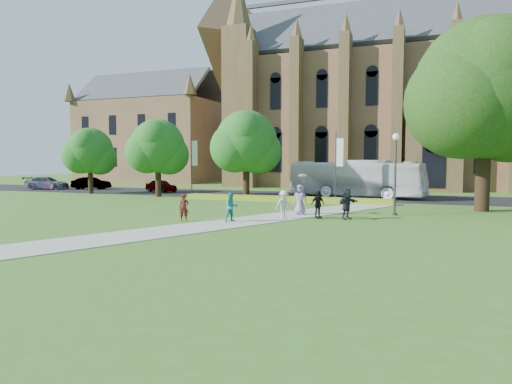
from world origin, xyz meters
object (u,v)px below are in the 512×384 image
at_px(car_1, 91,183).
at_px(car_2, 47,183).
at_px(pedestrian_0, 184,208).
at_px(large_tree, 486,89).
at_px(tour_coach, 356,179).
at_px(streetlamp, 395,164).
at_px(car_0, 161,186).

bearing_deg(car_1, car_2, 90.36).
bearing_deg(car_1, pedestrian_0, -150.24).
bearing_deg(large_tree, car_1, 167.13).
xyz_separation_m(tour_coach, pedestrian_0, (-6.72, -20.65, -0.97)).
height_order(large_tree, tour_coach, large_tree).
relative_size(car_2, pedestrian_0, 3.37).
bearing_deg(pedestrian_0, streetlamp, 2.32).
bearing_deg(car_0, pedestrian_0, -126.12).
relative_size(car_1, car_2, 0.86).
xyz_separation_m(tour_coach, car_1, (-31.77, 0.93, -1.03)).
bearing_deg(car_0, tour_coach, -71.70).
distance_m(large_tree, pedestrian_0, 21.86).
distance_m(streetlamp, car_2, 43.06).
bearing_deg(tour_coach, large_tree, -120.50).
distance_m(large_tree, car_0, 33.37).
distance_m(large_tree, car_1, 43.38).
height_order(large_tree, car_1, large_tree).
xyz_separation_m(car_1, car_2, (-5.08, -1.84, 0.02)).
bearing_deg(tour_coach, car_1, 98.83).
bearing_deg(car_1, tour_coach, -111.17).
bearing_deg(car_0, car_2, 112.27).
xyz_separation_m(car_0, car_1, (-10.34, 0.83, 0.05)).
relative_size(car_0, car_2, 0.78).
distance_m(streetlamp, large_tree, 8.73).
distance_m(car_0, car_2, 15.45).
xyz_separation_m(car_1, pedestrian_0, (25.05, -21.58, 0.05)).
bearing_deg(pedestrian_0, large_tree, 4.04).
bearing_deg(car_2, pedestrian_0, -141.33).
bearing_deg(streetlamp, car_2, 163.55).
bearing_deg(large_tree, car_2, 170.67).
bearing_deg(streetlamp, pedestrian_0, -145.69).
xyz_separation_m(streetlamp, tour_coach, (-4.37, 13.08, -1.51)).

